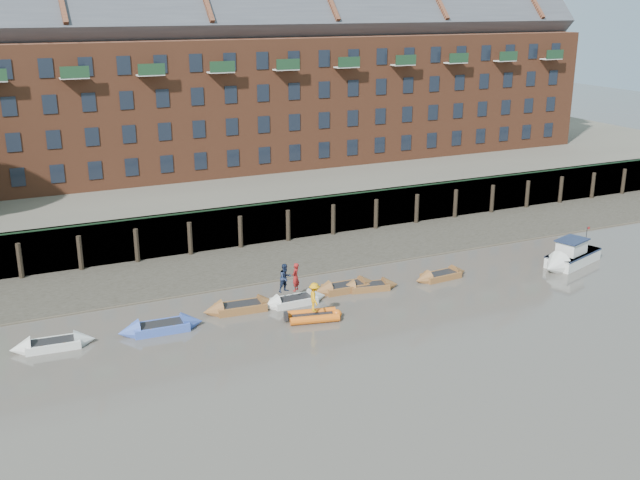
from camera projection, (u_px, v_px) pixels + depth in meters
ground at (410, 358)px, 40.31m from camera, size 220.00×220.00×0.00m
foreshore at (283, 259)px, 55.84m from camera, size 110.00×8.00×0.50m
mud_band at (301, 273)px, 52.90m from camera, size 110.00×1.60×0.10m
river_wall at (262, 223)px, 59.13m from camera, size 110.00×1.23×3.30m
bank_terrace at (211, 187)px, 70.88m from camera, size 110.00×28.00×3.20m
apartment_terrace at (202, 65)px, 68.31m from camera, size 80.60×15.56×20.98m
rowboat_0 at (53, 344)px, 41.44m from camera, size 4.62×1.66×1.31m
rowboat_1 at (161, 327)px, 43.56m from camera, size 5.00×1.69×1.43m
rowboat_2 at (241, 307)px, 46.42m from camera, size 4.87×1.76×1.38m
rowboat_3 at (294, 301)px, 47.47m from camera, size 4.45×1.37×1.28m
rowboat_4 at (345, 287)px, 49.65m from camera, size 4.64×1.41×1.34m
rowboat_5 at (369, 287)px, 49.85m from camera, size 4.26×1.96×1.19m
rowboat_6 at (441, 276)px, 51.82m from camera, size 4.33×1.54×1.23m
rib_tender at (315, 316)px, 45.16m from camera, size 3.37×2.15×0.57m
motor_launch at (566, 258)px, 54.07m from camera, size 6.31×3.79×2.48m
person_rower_a at (295, 277)px, 47.13m from camera, size 0.79×0.78×1.84m
person_rower_b at (285, 278)px, 46.96m from camera, size 1.06×0.92×1.85m
person_rib_crew at (314, 297)px, 44.85m from camera, size 0.95×1.30×1.81m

